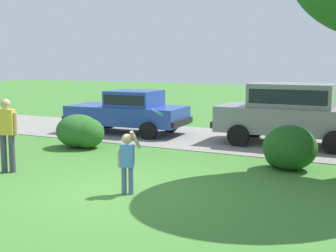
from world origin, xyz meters
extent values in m
plane|color=#3D752D|center=(0.00, 0.00, 0.00)|extent=(80.00, 80.00, 0.00)
cube|color=gray|center=(0.00, 6.65, 0.01)|extent=(28.00, 4.40, 0.02)
ellipsoid|color=#286023|center=(-3.72, 3.47, 0.50)|extent=(1.37, 1.27, 1.01)
ellipsoid|color=#286023|center=(-3.39, 3.47, 0.46)|extent=(1.02, 1.02, 0.92)
ellipsoid|color=#1E511C|center=(2.63, 3.43, 0.54)|extent=(1.30, 1.21, 1.09)
ellipsoid|color=#1E511C|center=(2.35, 3.55, 0.31)|extent=(0.69, 0.69, 0.62)
cube|color=#28429E|center=(-3.81, 6.41, 0.68)|extent=(4.31, 2.10, 0.64)
cube|color=#28429E|center=(-3.50, 6.43, 1.28)|extent=(1.78, 1.72, 0.56)
cube|color=black|center=(-3.50, 6.43, 1.28)|extent=(1.65, 1.73, 0.34)
cylinder|color=black|center=(-5.05, 5.39, 0.30)|extent=(0.61, 0.26, 0.60)
cylinder|color=black|center=(-5.17, 7.26, 0.30)|extent=(0.61, 0.26, 0.60)
cylinder|color=black|center=(-2.46, 5.55, 0.30)|extent=(0.61, 0.26, 0.60)
cylinder|color=black|center=(-2.57, 7.43, 0.30)|extent=(0.61, 0.26, 0.60)
cube|color=black|center=(-5.95, 6.27, 0.52)|extent=(0.23, 1.75, 0.20)
cube|color=black|center=(-1.68, 6.54, 0.52)|extent=(0.23, 1.75, 0.20)
cube|color=gray|center=(1.97, 6.70, 0.80)|extent=(4.53, 1.93, 0.80)
cube|color=gray|center=(1.97, 6.70, 1.56)|extent=(2.51, 1.67, 0.72)
cube|color=black|center=(1.97, 6.70, 1.56)|extent=(2.31, 1.68, 0.43)
cylinder|color=black|center=(0.59, 5.73, 0.34)|extent=(0.68, 0.23, 0.68)
cylinder|color=black|center=(0.56, 7.61, 0.34)|extent=(0.68, 0.23, 0.68)
cylinder|color=black|center=(3.38, 5.78, 0.34)|extent=(0.68, 0.23, 0.68)
cube|color=black|center=(-0.32, 6.65, 0.60)|extent=(0.15, 1.75, 0.20)
cylinder|color=#4C608C|center=(0.16, -0.12, 0.28)|extent=(0.10, 0.10, 0.55)
cylinder|color=#4C608C|center=(0.29, -0.07, 0.28)|extent=(0.10, 0.10, 0.55)
cube|color=#4C7FCC|center=(0.22, -0.09, 0.77)|extent=(0.30, 0.23, 0.44)
sphere|color=tan|center=(0.22, -0.09, 1.11)|extent=(0.20, 0.20, 0.20)
cylinder|color=tan|center=(0.36, 0.00, 1.09)|extent=(0.16, 0.28, 0.39)
cylinder|color=tan|center=(0.07, -0.14, 0.72)|extent=(0.07, 0.07, 0.36)
cylinder|color=#337FDB|center=(0.66, 0.36, 1.61)|extent=(0.31, 0.27, 0.23)
cylinder|color=orange|center=(0.66, 0.36, 1.61)|extent=(0.18, 0.15, 0.14)
cylinder|color=#3F3F4C|center=(-3.34, 0.14, 0.45)|extent=(0.14, 0.14, 0.90)
cylinder|color=#3F3F4C|center=(-3.15, 0.22, 0.45)|extent=(0.14, 0.14, 0.90)
cube|color=gold|center=(-3.24, 0.18, 1.20)|extent=(0.42, 0.34, 0.60)
sphere|color=tan|center=(-3.24, 0.18, 1.63)|extent=(0.22, 0.22, 0.22)
cylinder|color=tan|center=(-3.04, 0.26, 1.15)|extent=(0.09, 0.09, 0.55)
camera|label=1|loc=(4.92, -7.65, 2.63)|focal=49.40mm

